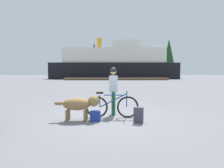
{
  "coord_description": "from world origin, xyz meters",
  "views": [
    {
      "loc": [
        -0.0,
        -6.4,
        1.61
      ],
      "look_at": [
        0.1,
        1.18,
        1.1
      ],
      "focal_mm": 29.64,
      "sensor_mm": 36.0,
      "label": 1
    }
  ],
  "objects_px": {
    "bicycle": "(112,106)",
    "dog": "(80,104)",
    "sailboat_moored": "(155,76)",
    "person_cyclist": "(113,86)",
    "ferry_boat": "(115,64)",
    "backpack": "(139,115)",
    "handbag_pannier": "(95,116)"
  },
  "relations": [
    {
      "from": "dog",
      "to": "sailboat_moored",
      "type": "distance_m",
      "value": 38.0
    },
    {
      "from": "ferry_boat",
      "to": "sailboat_moored",
      "type": "distance_m",
      "value": 9.75
    },
    {
      "from": "ferry_boat",
      "to": "backpack",
      "type": "bearing_deg",
      "value": -90.35
    },
    {
      "from": "handbag_pannier",
      "to": "bicycle",
      "type": "bearing_deg",
      "value": 38.97
    },
    {
      "from": "dog",
      "to": "backpack",
      "type": "distance_m",
      "value": 1.94
    },
    {
      "from": "backpack",
      "to": "sailboat_moored",
      "type": "xyz_separation_m",
      "value": [
        9.58,
        36.5,
        0.25
      ]
    },
    {
      "from": "bicycle",
      "to": "handbag_pannier",
      "type": "xyz_separation_m",
      "value": [
        -0.55,
        -0.44,
        -0.23
      ]
    },
    {
      "from": "handbag_pannier",
      "to": "ferry_boat",
      "type": "bearing_deg",
      "value": 87.48
    },
    {
      "from": "backpack",
      "to": "sailboat_moored",
      "type": "height_order",
      "value": "sailboat_moored"
    },
    {
      "from": "bicycle",
      "to": "sailboat_moored",
      "type": "height_order",
      "value": "sailboat_moored"
    },
    {
      "from": "bicycle",
      "to": "ferry_boat",
      "type": "bearing_deg",
      "value": 88.32
    },
    {
      "from": "backpack",
      "to": "handbag_pannier",
      "type": "relative_size",
      "value": 1.45
    },
    {
      "from": "dog",
      "to": "bicycle",
      "type": "bearing_deg",
      "value": 18.18
    },
    {
      "from": "handbag_pannier",
      "to": "sailboat_moored",
      "type": "distance_m",
      "value": 37.94
    },
    {
      "from": "dog",
      "to": "ferry_boat",
      "type": "distance_m",
      "value": 36.54
    },
    {
      "from": "backpack",
      "to": "bicycle",
      "type": "bearing_deg",
      "value": 143.05
    },
    {
      "from": "dog",
      "to": "backpack",
      "type": "height_order",
      "value": "dog"
    },
    {
      "from": "backpack",
      "to": "sailboat_moored",
      "type": "bearing_deg",
      "value": 75.3
    },
    {
      "from": "person_cyclist",
      "to": "handbag_pannier",
      "type": "relative_size",
      "value": 5.2
    },
    {
      "from": "person_cyclist",
      "to": "sailboat_moored",
      "type": "height_order",
      "value": "sailboat_moored"
    },
    {
      "from": "bicycle",
      "to": "sailboat_moored",
      "type": "xyz_separation_m",
      "value": [
        10.41,
        35.88,
        0.09
      ]
    },
    {
      "from": "backpack",
      "to": "ferry_boat",
      "type": "bearing_deg",
      "value": 89.65
    },
    {
      "from": "ferry_boat",
      "to": "sailboat_moored",
      "type": "relative_size",
      "value": 3.45
    },
    {
      "from": "bicycle",
      "to": "person_cyclist",
      "type": "bearing_deg",
      "value": 83.33
    },
    {
      "from": "sailboat_moored",
      "to": "backpack",
      "type": "bearing_deg",
      "value": -104.7
    },
    {
      "from": "sailboat_moored",
      "to": "handbag_pannier",
      "type": "bearing_deg",
      "value": -106.78
    },
    {
      "from": "sailboat_moored",
      "to": "person_cyclist",
      "type": "bearing_deg",
      "value": -106.3
    },
    {
      "from": "bicycle",
      "to": "dog",
      "type": "xyz_separation_m",
      "value": [
        -1.07,
        -0.35,
        0.15
      ]
    },
    {
      "from": "bicycle",
      "to": "backpack",
      "type": "height_order",
      "value": "bicycle"
    },
    {
      "from": "person_cyclist",
      "to": "backpack",
      "type": "distance_m",
      "value": 1.59
    },
    {
      "from": "handbag_pannier",
      "to": "backpack",
      "type": "bearing_deg",
      "value": -7.38
    },
    {
      "from": "person_cyclist",
      "to": "ferry_boat",
      "type": "relative_size",
      "value": 0.06
    }
  ]
}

